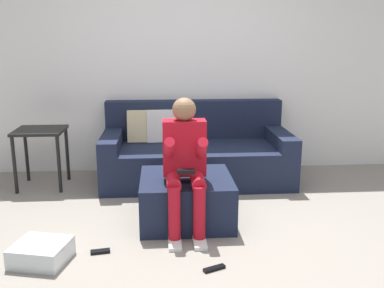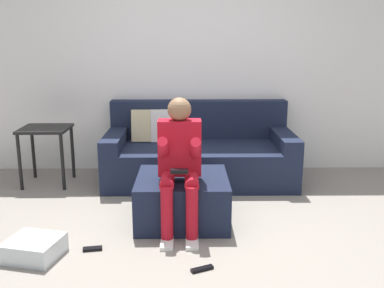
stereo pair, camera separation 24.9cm
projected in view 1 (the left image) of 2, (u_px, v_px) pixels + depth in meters
ground_plane at (199, 245)px, 3.41m from camera, size 7.38×7.38×0.00m
wall_back at (184, 56)px, 5.13m from camera, size 5.68×0.10×2.70m
couch_sectional at (195, 154)px, 4.93m from camera, size 2.05×0.98×0.85m
ottoman at (186, 199)px, 3.82m from camera, size 0.79×0.75×0.40m
person_seated at (185, 159)px, 3.55m from camera, size 0.35×0.59×1.10m
storage_bin at (41, 252)px, 3.14m from camera, size 0.44×0.42×0.14m
side_table at (40, 139)px, 4.63m from camera, size 0.51×0.48×0.63m
remote_near_ottoman at (214, 268)px, 3.04m from camera, size 0.16×0.10×0.02m
remote_by_storage_bin at (100, 252)px, 3.28m from camera, size 0.15×0.08×0.02m
remote_under_side_table at (28, 248)px, 3.33m from camera, size 0.16×0.15×0.02m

